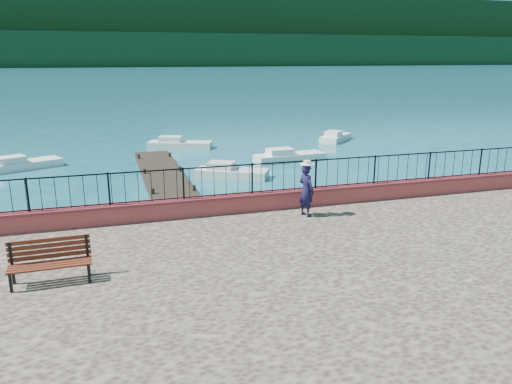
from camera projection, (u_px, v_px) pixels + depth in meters
ground at (303, 293)px, 13.17m from camera, size 2000.00×2000.00×0.00m
parapet at (261, 201)px, 16.18m from camera, size 28.00×0.46×0.58m
railing at (261, 178)px, 15.98m from camera, size 27.00×0.05×0.95m
dock at (168, 185)px, 23.62m from camera, size 2.00×16.00×0.30m
far_forest at (106, 50)px, 287.36m from camera, size 900.00×60.00×18.00m
foothills at (103, 31)px, 339.24m from camera, size 900.00×120.00×44.00m
companion_hill at (296, 61)px, 591.71m from camera, size 448.00×384.00×180.00m
park_bench at (51, 270)px, 10.98m from camera, size 1.75×0.61×0.96m
person at (306, 190)px, 15.44m from camera, size 0.57×0.70×1.64m
hat at (307, 163)px, 15.21m from camera, size 0.44×0.44×0.12m
boat_1 at (232, 170)px, 25.57m from camera, size 3.87×2.94×0.80m
boat_2 at (290, 154)px, 29.62m from camera, size 4.33×1.66×0.80m
boat_3 at (23, 162)px, 27.46m from camera, size 4.15×2.83×0.80m
boat_4 at (180, 142)px, 33.74m from camera, size 4.45×2.75×0.80m
boat_5 at (336, 135)px, 36.60m from camera, size 3.30×3.25×0.80m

